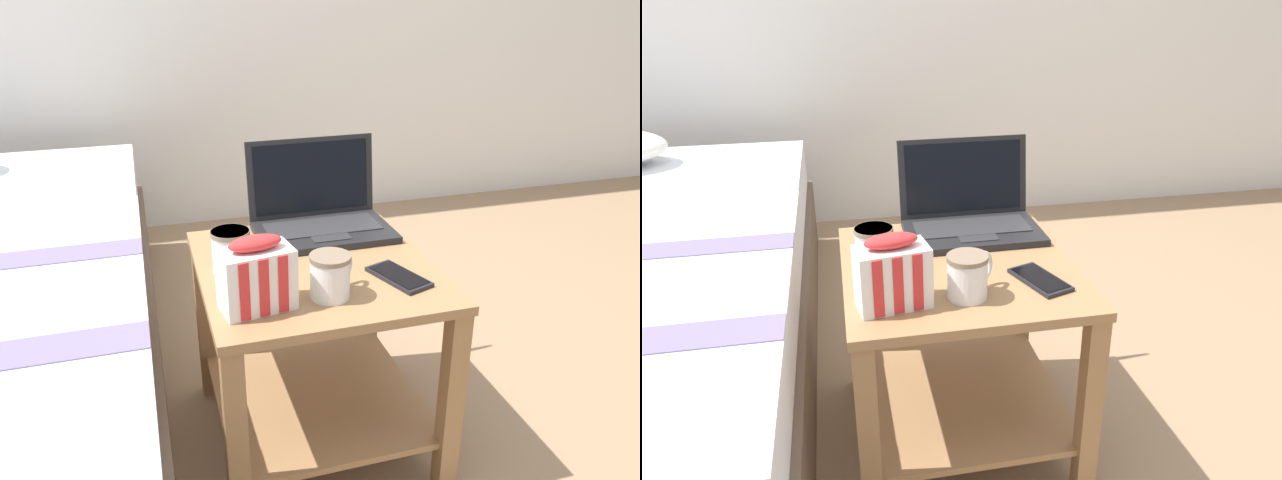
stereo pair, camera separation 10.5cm
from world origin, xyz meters
TOP-DOWN VIEW (x-y plane):
  - ground_plane at (0.00, 0.00)m, footprint 8.00×8.00m
  - bedside_table at (0.00, 0.00)m, footprint 0.53×0.57m
  - laptop at (0.07, 0.20)m, footprint 0.34×0.24m
  - mug_front_left at (-0.19, 0.02)m, footprint 0.09×0.13m
  - mug_front_right at (-0.01, -0.15)m, footprint 0.11×0.10m
  - snack_bag at (-0.17, -0.16)m, footprint 0.16×0.11m
  - cell_phone at (0.16, -0.12)m, footprint 0.12×0.16m

SIDE VIEW (x-z plane):
  - ground_plane at x=0.00m, z-range 0.00..0.00m
  - bedside_table at x=0.00m, z-range 0.07..0.56m
  - cell_phone at x=0.16m, z-range 0.49..0.50m
  - laptop at x=0.07m, z-range 0.42..0.64m
  - mug_front_right at x=-0.01m, z-range 0.49..0.59m
  - mug_front_left at x=-0.19m, z-range 0.49..0.59m
  - snack_bag at x=-0.17m, z-range 0.48..0.64m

